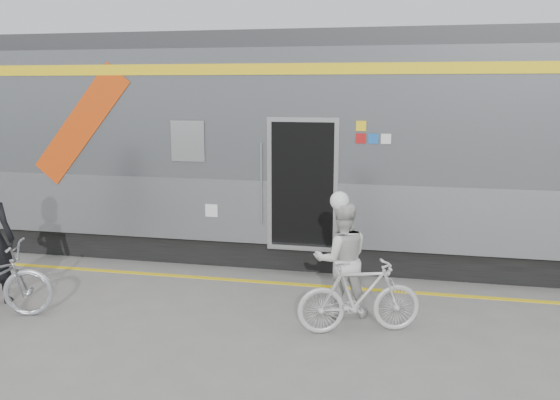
# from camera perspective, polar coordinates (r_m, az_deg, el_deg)

# --- Properties ---
(ground) EXTENTS (90.00, 90.00, 0.00)m
(ground) POSITION_cam_1_polar(r_m,az_deg,el_deg) (7.98, -6.91, -12.62)
(ground) COLOR slate
(ground) RESTS_ON ground
(train) EXTENTS (24.00, 3.17, 4.10)m
(train) POSITION_cam_1_polar(r_m,az_deg,el_deg) (11.81, -7.08, 5.36)
(train) COLOR black
(train) RESTS_ON ground
(safety_strip) EXTENTS (24.00, 0.12, 0.01)m
(safety_strip) POSITION_cam_1_polar(r_m,az_deg,el_deg) (9.90, -2.81, -7.80)
(safety_strip) COLOR yellow
(safety_strip) RESTS_ON ground
(woman) EXTENTS (0.94, 0.83, 1.62)m
(woman) POSITION_cam_1_polar(r_m,az_deg,el_deg) (8.30, 5.95, -5.71)
(woman) COLOR silver
(woman) RESTS_ON ground
(bicycle_right) EXTENTS (1.70, 0.96, 0.98)m
(bicycle_right) POSITION_cam_1_polar(r_m,az_deg,el_deg) (7.85, 7.65, -9.19)
(bicycle_right) COLOR #B8B8B4
(bicycle_right) RESTS_ON ground
(helmet_woman) EXTENTS (0.26, 0.26, 0.26)m
(helmet_woman) POSITION_cam_1_polar(r_m,az_deg,el_deg) (8.08, 6.08, 0.70)
(helmet_woman) COLOR white
(helmet_woman) RESTS_ON woman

